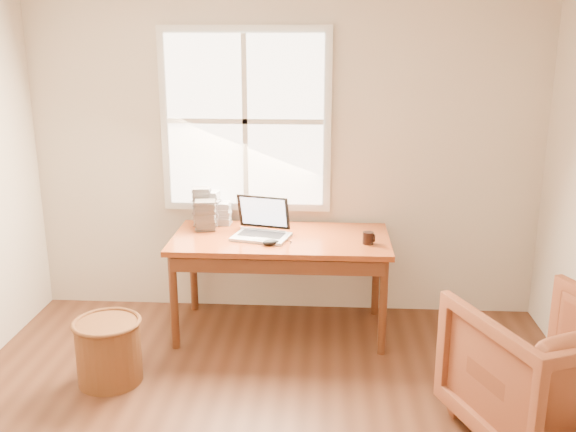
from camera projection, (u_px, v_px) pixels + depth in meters
name	position (u px, v px, depth m)	size (l,w,h in m)	color
room_shell	(250.00, 227.00, 3.01)	(4.04, 4.54, 2.64)	#542E1C
desk	(281.00, 239.00, 4.74)	(1.60, 0.80, 0.04)	brown
armchair	(545.00, 372.00, 3.52)	(0.86, 0.89, 0.81)	brown
wicker_stool	(109.00, 352.00, 4.16)	(0.41, 0.41, 0.41)	brown
laptop	(261.00, 220.00, 4.66)	(0.38, 0.40, 0.28)	#BABDC1
mouse	(271.00, 242.00, 4.54)	(0.12, 0.07, 0.04)	black
coffee_mug	(368.00, 238.00, 4.56)	(0.08, 0.08, 0.09)	black
cd_stack_a	(211.00, 208.00, 5.00)	(0.14, 0.12, 0.27)	silver
cd_stack_b	(205.00, 215.00, 4.88)	(0.15, 0.13, 0.23)	#252429
cd_stack_c	(202.00, 207.00, 5.00)	(0.13, 0.12, 0.30)	#9F9DAB
cd_stack_d	(221.00, 213.00, 5.03)	(0.14, 0.13, 0.18)	silver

